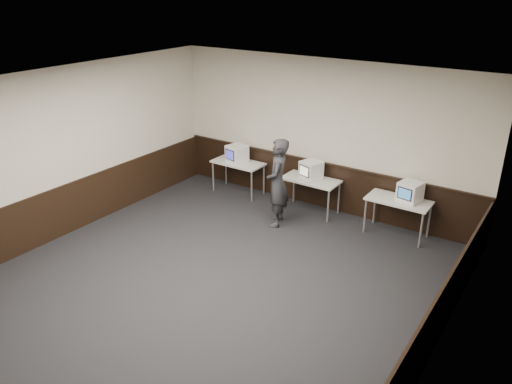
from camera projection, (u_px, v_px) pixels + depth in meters
floor at (203, 290)px, 8.05m from camera, size 8.00×8.00×0.00m
ceiling at (193, 93)px, 6.79m from camera, size 8.00×8.00×0.00m
back_wall at (322, 136)px, 10.46m from camera, size 7.00×0.00×7.00m
left_wall at (53, 157)px, 9.23m from camera, size 0.00×8.00×8.00m
right_wall at (436, 271)px, 5.61m from camera, size 0.00×8.00×8.00m
wainscot_back at (319, 184)px, 10.88m from camera, size 6.98×0.04×1.00m
wainscot_left at (63, 211)px, 9.65m from camera, size 0.04×7.98×1.00m
wainscot_right at (422, 348)px, 6.05m from camera, size 0.04×7.98×1.00m
wainscot_rail at (320, 162)px, 10.66m from camera, size 6.98×0.06×0.04m
desk_left at (238, 165)px, 11.50m from camera, size 1.20×0.60×0.75m
desk_center at (311, 182)px, 10.52m from camera, size 1.20×0.60×0.75m
desk_right at (399, 203)px, 9.54m from camera, size 1.20×0.60×0.75m
emac_left at (237, 154)px, 11.40m from camera, size 0.48×0.49×0.40m
emac_center at (311, 170)px, 10.46m from camera, size 0.48×0.49×0.38m
emac_right at (410, 192)px, 9.37m from camera, size 0.46×0.47×0.39m
person at (278, 183)px, 9.89m from camera, size 0.66×0.78×1.81m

